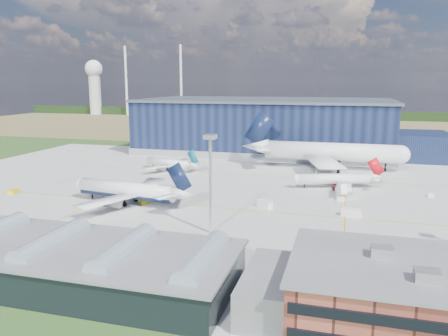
% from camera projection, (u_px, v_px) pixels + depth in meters
% --- Properties ---
extents(ground, '(600.00, 600.00, 0.00)m').
position_uv_depth(ground, '(209.00, 198.00, 132.38)').
color(ground, '#264A1B').
rests_on(ground, ground).
extents(apron, '(220.00, 160.00, 0.08)m').
position_uv_depth(apron, '(218.00, 190.00, 141.82)').
color(apron, '#AEAEA8').
rests_on(apron, ground).
extents(farmland, '(600.00, 220.00, 0.01)m').
position_uv_depth(farmland, '(294.00, 127.00, 340.27)').
color(farmland, olive).
rests_on(farmland, ground).
extents(treeline, '(600.00, 8.00, 8.00)m').
position_uv_depth(treeline, '(303.00, 114.00, 415.09)').
color(treeline, black).
rests_on(treeline, ground).
extents(horizon_dressing, '(440.20, 18.00, 70.00)m').
position_uv_depth(horizon_dressing, '(118.00, 82.00, 454.21)').
color(horizon_dressing, silver).
rests_on(horizon_dressing, ground).
extents(hangar, '(145.00, 62.00, 26.10)m').
position_uv_depth(hangar, '(271.00, 128.00, 218.97)').
color(hangar, '#0F1832').
rests_on(hangar, ground).
extents(glass_concourse, '(78.00, 23.00, 8.60)m').
position_uv_depth(glass_concourse, '(71.00, 260.00, 76.66)').
color(glass_concourse, black).
rests_on(glass_concourse, ground).
extents(light_mast_center, '(2.60, 2.60, 23.00)m').
position_uv_depth(light_mast_center, '(210.00, 168.00, 98.39)').
color(light_mast_center, silver).
rests_on(light_mast_center, ground).
extents(airliner_navy, '(44.41, 43.67, 12.93)m').
position_uv_depth(airliner_navy, '(126.00, 182.00, 124.57)').
color(airliner_navy, white).
rests_on(airliner_navy, ground).
extents(airliner_red, '(38.16, 37.71, 10.07)m').
position_uv_depth(airliner_red, '(334.00, 174.00, 142.66)').
color(airliner_red, white).
rests_on(airliner_red, ground).
extents(airliner_widebody, '(66.75, 65.31, 21.74)m').
position_uv_depth(airliner_widebody, '(331.00, 142.00, 173.33)').
color(airliner_widebody, white).
rests_on(airliner_widebody, ground).
extents(airliner_regional, '(34.46, 34.08, 8.97)m').
position_uv_depth(airliner_regional, '(169.00, 159.00, 172.71)').
color(airliner_regional, white).
rests_on(airliner_regional, ground).
extents(gse_tug_a, '(2.70, 3.80, 1.45)m').
position_uv_depth(gse_tug_a, '(13.00, 192.00, 136.71)').
color(gse_tug_a, yellow).
rests_on(gse_tug_a, ground).
extents(gse_tug_b, '(3.25, 3.51, 1.27)m').
position_uv_depth(gse_tug_b, '(145.00, 202.00, 125.54)').
color(gse_tug_b, yellow).
rests_on(gse_tug_b, ground).
extents(gse_van_a, '(5.32, 3.36, 2.15)m').
position_uv_depth(gse_van_a, '(352.00, 213.00, 113.59)').
color(gse_van_a, white).
rests_on(gse_van_a, ground).
extents(gse_cart_a, '(2.26, 2.93, 1.14)m').
position_uv_depth(gse_cart_a, '(431.00, 195.00, 132.87)').
color(gse_cart_a, white).
rests_on(gse_cart_a, ground).
extents(gse_van_b, '(4.90, 4.35, 2.08)m').
position_uv_depth(gse_van_b, '(265.00, 204.00, 121.35)').
color(gse_van_b, white).
rests_on(gse_van_b, ground).
extents(gse_tug_c, '(2.20, 3.38, 1.44)m').
position_uv_depth(gse_tug_c, '(191.00, 165.00, 180.97)').
color(gse_tug_c, yellow).
rests_on(gse_tug_c, ground).
extents(gse_van_c, '(6.11, 4.68, 2.64)m').
position_uv_depth(gse_van_c, '(209.00, 256.00, 84.82)').
color(gse_van_c, white).
rests_on(gse_van_c, ground).
extents(airstair, '(3.43, 4.96, 2.95)m').
position_uv_depth(airstair, '(341.00, 194.00, 131.17)').
color(airstair, white).
rests_on(airstair, ground).
extents(car_a, '(3.30, 1.34, 1.12)m').
position_uv_depth(car_a, '(418.00, 288.00, 73.24)').
color(car_a, '#99999E').
rests_on(car_a, ground).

